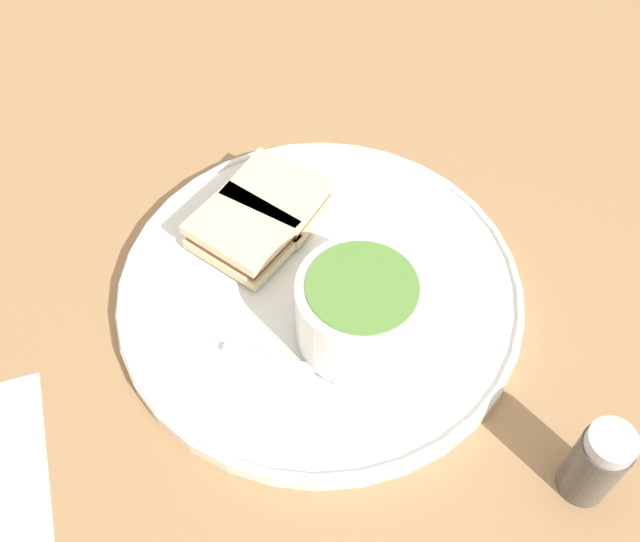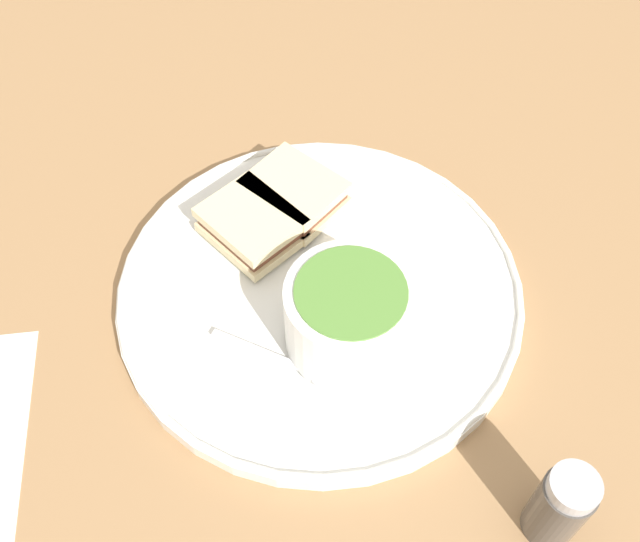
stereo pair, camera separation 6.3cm
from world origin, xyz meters
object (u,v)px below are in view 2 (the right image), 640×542
salt_shaker (560,506)px  spoon (317,373)px  sandwich_half_near (295,193)px  soup_bowl (349,315)px  sandwich_half_far (252,225)px

salt_shaker → spoon: bearing=-57.0°
sandwich_half_near → salt_shaker: (-0.06, 0.34, 0.01)m
soup_bowl → salt_shaker: size_ratio=1.27×
sandwich_half_far → soup_bowl: bearing=104.5°
spoon → sandwich_half_near: (-0.05, -0.18, 0.01)m
soup_bowl → sandwich_half_far: soup_bowl is taller
sandwich_half_near → soup_bowl: bearing=84.3°
sandwich_half_near → sandwich_half_far: size_ratio=1.03×
spoon → salt_shaker: (-0.11, 0.17, 0.02)m
soup_bowl → sandwich_half_near: (-0.02, -0.15, -0.02)m
sandwich_half_near → sandwich_half_far: bearing=22.5°
sandwich_half_far → salt_shaker: 0.34m
spoon → sandwich_half_far: 0.16m
sandwich_half_far → salt_shaker: bearing=108.3°
sandwich_half_near → spoon: bearing=73.5°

